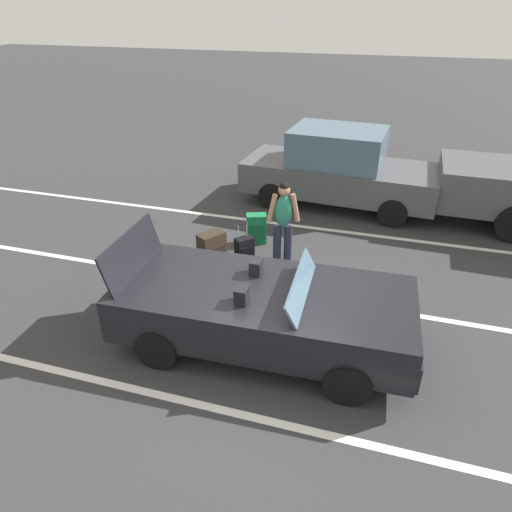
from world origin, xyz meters
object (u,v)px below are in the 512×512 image
object	(u,v)px
suitcase_small_carryon	(244,250)
traveler_person	(283,221)
suitcase_large_black	(212,252)
parked_sedan_far	(339,169)
suitcase_medium_bright	(256,229)
convertible_car	(277,312)

from	to	relation	value
suitcase_small_carryon	traveler_person	xyz separation A→B (m)	(0.72, 0.05, 0.68)
suitcase_large_black	parked_sedan_far	size ratio (longest dim) A/B	0.16
suitcase_large_black	suitcase_small_carryon	world-z (taller)	suitcase_small_carryon
traveler_person	parked_sedan_far	size ratio (longest dim) A/B	0.36
parked_sedan_far	suitcase_large_black	bearing A→B (deg)	-110.44
parked_sedan_far	suitcase_medium_bright	bearing A→B (deg)	-112.60
suitcase_large_black	traveler_person	world-z (taller)	traveler_person
traveler_person	suitcase_medium_bright	bearing A→B (deg)	-154.81
convertible_car	suitcase_small_carryon	world-z (taller)	convertible_car
suitcase_small_carryon	suitcase_medium_bright	bearing A→B (deg)	131.95
suitcase_small_carryon	convertible_car	bearing A→B (deg)	-20.27
convertible_car	parked_sedan_far	xyz separation A→B (m)	(0.07, 5.55, 0.30)
convertible_car	suitcase_large_black	xyz separation A→B (m)	(-1.68, 1.75, -0.22)
suitcase_large_black	parked_sedan_far	distance (m)	4.22
suitcase_small_carryon	traveler_person	size ratio (longest dim) A/B	0.48
convertible_car	traveler_person	xyz separation A→B (m)	(-0.47, 2.24, 0.34)
parked_sedan_far	suitcase_small_carryon	bearing A→B (deg)	-106.43
suitcase_large_black	traveler_person	distance (m)	1.42
suitcase_medium_bright	traveler_person	size ratio (longest dim) A/B	0.38
convertible_car	traveler_person	distance (m)	2.31
convertible_car	suitcase_small_carryon	xyz separation A→B (m)	(-1.20, 2.19, -0.34)
convertible_car	suitcase_large_black	world-z (taller)	convertible_car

